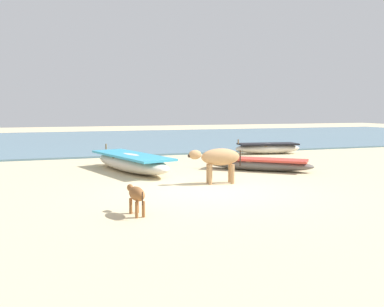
% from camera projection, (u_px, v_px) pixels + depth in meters
% --- Properties ---
extents(ground, '(80.00, 80.00, 0.00)m').
position_uv_depth(ground, '(211.00, 191.00, 10.37)').
color(ground, beige).
extents(sea_water, '(60.00, 20.00, 0.08)m').
position_uv_depth(sea_water, '(111.00, 139.00, 27.25)').
color(sea_water, slate).
rests_on(sea_water, ground).
extents(fishing_boat_0, '(3.34, 2.94, 0.60)m').
position_uv_depth(fishing_boat_0, '(258.00, 164.00, 13.78)').
color(fishing_boat_0, '#5B5651').
rests_on(fishing_boat_0, ground).
extents(fishing_boat_1, '(2.36, 4.54, 0.78)m').
position_uv_depth(fishing_boat_1, '(131.00, 162.00, 13.54)').
color(fishing_boat_1, beige).
rests_on(fishing_boat_1, ground).
extents(fishing_boat_2, '(3.19, 1.47, 0.68)m').
position_uv_depth(fishing_boat_2, '(268.00, 148.00, 18.91)').
color(fishing_boat_2, beige).
rests_on(fishing_boat_2, ground).
extents(cow_adult_tan, '(1.50, 0.57, 0.98)m').
position_uv_depth(cow_adult_tan, '(219.00, 158.00, 11.29)').
color(cow_adult_tan, tan).
rests_on(cow_adult_tan, ground).
extents(calf_near_brown, '(0.32, 0.87, 0.56)m').
position_uv_depth(calf_near_brown, '(136.00, 195.00, 7.94)').
color(calf_near_brown, brown).
rests_on(calf_near_brown, ground).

